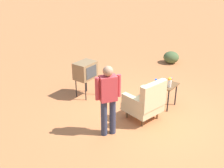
{
  "coord_description": "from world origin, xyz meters",
  "views": [
    {
      "loc": [
        5.2,
        2.85,
        3.6
      ],
      "look_at": [
        0.08,
        -1.1,
        0.65
      ],
      "focal_mm": 43.65,
      "sensor_mm": 36.0,
      "label": 1
    }
  ],
  "objects_px": {
    "tv_on_stand": "(85,71)",
    "flower_vase": "(170,82)",
    "bottle_short_clear": "(164,83)",
    "armchair": "(146,102)",
    "soda_can_blue": "(156,81)",
    "soda_can_red": "(161,82)",
    "person_standing": "(108,97)",
    "side_table": "(165,87)"
  },
  "relations": [
    {
      "from": "tv_on_stand",
      "to": "flower_vase",
      "type": "height_order",
      "value": "tv_on_stand"
    },
    {
      "from": "bottle_short_clear",
      "to": "flower_vase",
      "type": "distance_m",
      "value": 0.14
    },
    {
      "from": "armchair",
      "to": "soda_can_blue",
      "type": "height_order",
      "value": "armchair"
    },
    {
      "from": "soda_can_red",
      "to": "soda_can_blue",
      "type": "xyz_separation_m",
      "value": [
        0.04,
        -0.13,
        0.0
      ]
    },
    {
      "from": "armchair",
      "to": "tv_on_stand",
      "type": "bearing_deg",
      "value": -92.32
    },
    {
      "from": "tv_on_stand",
      "to": "soda_can_blue",
      "type": "distance_m",
      "value": 1.98
    },
    {
      "from": "armchair",
      "to": "person_standing",
      "type": "xyz_separation_m",
      "value": [
        1.02,
        -0.34,
        0.44
      ]
    },
    {
      "from": "tv_on_stand",
      "to": "flower_vase",
      "type": "xyz_separation_m",
      "value": [
        -0.73,
        2.23,
        0.01
      ]
    },
    {
      "from": "side_table",
      "to": "soda_can_blue",
      "type": "distance_m",
      "value": 0.29
    },
    {
      "from": "armchair",
      "to": "soda_can_blue",
      "type": "relative_size",
      "value": 8.69
    },
    {
      "from": "armchair",
      "to": "tv_on_stand",
      "type": "height_order",
      "value": "armchair"
    },
    {
      "from": "person_standing",
      "to": "bottle_short_clear",
      "type": "relative_size",
      "value": 8.2
    },
    {
      "from": "flower_vase",
      "to": "armchair",
      "type": "bearing_deg",
      "value": -13.71
    },
    {
      "from": "soda_can_blue",
      "to": "bottle_short_clear",
      "type": "relative_size",
      "value": 0.61
    },
    {
      "from": "armchair",
      "to": "bottle_short_clear",
      "type": "distance_m",
      "value": 0.82
    },
    {
      "from": "side_table",
      "to": "person_standing",
      "type": "relative_size",
      "value": 0.39
    },
    {
      "from": "tv_on_stand",
      "to": "bottle_short_clear",
      "type": "distance_m",
      "value": 2.21
    },
    {
      "from": "tv_on_stand",
      "to": "bottle_short_clear",
      "type": "height_order",
      "value": "tv_on_stand"
    },
    {
      "from": "armchair",
      "to": "side_table",
      "type": "height_order",
      "value": "armchair"
    },
    {
      "from": "bottle_short_clear",
      "to": "flower_vase",
      "type": "bearing_deg",
      "value": 102.75
    },
    {
      "from": "side_table",
      "to": "flower_vase",
      "type": "bearing_deg",
      "value": 57.23
    },
    {
      "from": "side_table",
      "to": "flower_vase",
      "type": "distance_m",
      "value": 0.32
    },
    {
      "from": "side_table",
      "to": "flower_vase",
      "type": "relative_size",
      "value": 2.43
    },
    {
      "from": "bottle_short_clear",
      "to": "person_standing",
      "type": "bearing_deg",
      "value": -12.75
    },
    {
      "from": "soda_can_blue",
      "to": "bottle_short_clear",
      "type": "height_order",
      "value": "bottle_short_clear"
    },
    {
      "from": "soda_can_red",
      "to": "flower_vase",
      "type": "height_order",
      "value": "flower_vase"
    },
    {
      "from": "person_standing",
      "to": "soda_can_blue",
      "type": "height_order",
      "value": "person_standing"
    },
    {
      "from": "bottle_short_clear",
      "to": "soda_can_blue",
      "type": "bearing_deg",
      "value": -93.88
    },
    {
      "from": "armchair",
      "to": "flower_vase",
      "type": "bearing_deg",
      "value": 166.29
    },
    {
      "from": "tv_on_stand",
      "to": "soda_can_blue",
      "type": "xyz_separation_m",
      "value": [
        -0.72,
        1.84,
        -0.08
      ]
    },
    {
      "from": "person_standing",
      "to": "flower_vase",
      "type": "relative_size",
      "value": 6.19
    },
    {
      "from": "side_table",
      "to": "bottle_short_clear",
      "type": "bearing_deg",
      "value": 15.31
    },
    {
      "from": "armchair",
      "to": "side_table",
      "type": "xyz_separation_m",
      "value": [
        -0.92,
        0.03,
        0.05
      ]
    },
    {
      "from": "armchair",
      "to": "bottle_short_clear",
      "type": "relative_size",
      "value": 5.3
    },
    {
      "from": "armchair",
      "to": "tv_on_stand",
      "type": "xyz_separation_m",
      "value": [
        -0.08,
        -2.03,
        0.28
      ]
    },
    {
      "from": "side_table",
      "to": "flower_vase",
      "type": "height_order",
      "value": "flower_vase"
    },
    {
      "from": "soda_can_blue",
      "to": "soda_can_red",
      "type": "bearing_deg",
      "value": 108.11
    },
    {
      "from": "soda_can_blue",
      "to": "flower_vase",
      "type": "height_order",
      "value": "flower_vase"
    },
    {
      "from": "person_standing",
      "to": "bottle_short_clear",
      "type": "bearing_deg",
      "value": 167.25
    },
    {
      "from": "tv_on_stand",
      "to": "person_standing",
      "type": "bearing_deg",
      "value": 56.84
    },
    {
      "from": "soda_can_blue",
      "to": "flower_vase",
      "type": "bearing_deg",
      "value": 91.91
    },
    {
      "from": "tv_on_stand",
      "to": "person_standing",
      "type": "xyz_separation_m",
      "value": [
        1.1,
        1.69,
        0.16
      ]
    }
  ]
}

